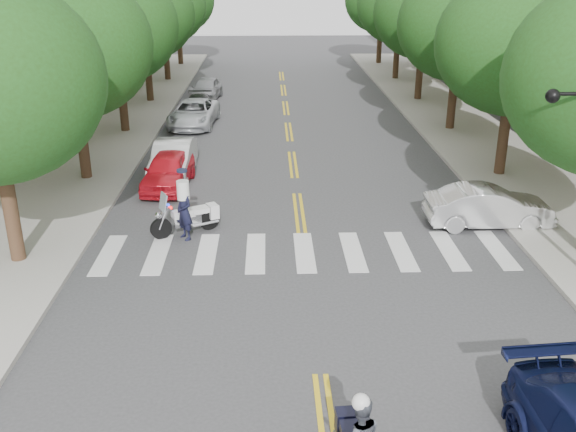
{
  "coord_description": "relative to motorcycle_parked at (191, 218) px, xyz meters",
  "views": [
    {
      "loc": [
        -1.1,
        -12.01,
        8.65
      ],
      "look_at": [
        -0.53,
        6.38,
        1.3
      ],
      "focal_mm": 40.0,
      "sensor_mm": 36.0,
      "label": 1
    }
  ],
  "objects": [
    {
      "name": "tree_r_1",
      "position": [
        12.56,
        5.77,
        5.01
      ],
      "size": [
        6.4,
        6.4,
        8.45
      ],
      "color": "#382316",
      "rests_on": "ground"
    },
    {
      "name": "parked_car_b",
      "position": [
        -1.44,
        6.27,
        0.2
      ],
      "size": [
        1.65,
        4.54,
        1.49
      ],
      "primitive_type": "imported",
      "rotation": [
        0.0,
        0.0,
        -0.02
      ],
      "color": "silver",
      "rests_on": "ground"
    },
    {
      "name": "parked_car_e",
      "position": [
        -1.44,
        22.55,
        0.18
      ],
      "size": [
        2.11,
        4.43,
        1.46
      ],
      "primitive_type": "imported",
      "rotation": [
        0.0,
        0.0,
        -0.09
      ],
      "color": "gray",
      "rests_on": "ground"
    },
    {
      "name": "sidewalk_left",
      "position": [
        -5.74,
        13.77,
        -0.47
      ],
      "size": [
        5.0,
        60.0,
        0.15
      ],
      "primitive_type": "cube",
      "color": "#9E9991",
      "rests_on": "ground"
    },
    {
      "name": "parked_car_a",
      "position": [
        -1.44,
        4.77,
        0.17
      ],
      "size": [
        1.99,
        4.31,
        1.43
      ],
      "primitive_type": "imported",
      "rotation": [
        0.0,
        0.0,
        -0.07
      ],
      "color": "red",
      "rests_on": "ground"
    },
    {
      "name": "ground",
      "position": [
        3.76,
        -8.23,
        -0.55
      ],
      "size": [
        140.0,
        140.0,
        0.0
      ],
      "primitive_type": "plane",
      "color": "#38383A",
      "rests_on": "ground"
    },
    {
      "name": "parked_car_c",
      "position": [
        -1.5,
        15.27,
        0.16
      ],
      "size": [
        2.72,
        5.26,
        1.42
      ],
      "primitive_type": "imported",
      "rotation": [
        0.0,
        0.0,
        -0.07
      ],
      "color": "silver",
      "rests_on": "ground"
    },
    {
      "name": "tree_l_4",
      "position": [
        -5.04,
        29.77,
        5.01
      ],
      "size": [
        6.4,
        6.4,
        8.45
      ],
      "color": "#382316",
      "rests_on": "ground"
    },
    {
      "name": "officer_standing",
      "position": [
        -0.14,
        -0.52,
        0.43
      ],
      "size": [
        0.8,
        0.85,
        1.95
      ],
      "primitive_type": "imported",
      "rotation": [
        0.0,
        0.0,
        -0.93
      ],
      "color": "black",
      "rests_on": "ground"
    },
    {
      "name": "tree_r_2",
      "position": [
        12.56,
        13.77,
        5.01
      ],
      "size": [
        6.4,
        6.4,
        8.45
      ],
      "color": "#382316",
      "rests_on": "ground"
    },
    {
      "name": "tree_l_1",
      "position": [
        -5.04,
        5.77,
        5.01
      ],
      "size": [
        6.4,
        6.4,
        8.45
      ],
      "color": "#382316",
      "rests_on": "ground"
    },
    {
      "name": "convertible",
      "position": [
        10.26,
        0.27,
        0.17
      ],
      "size": [
        4.35,
        1.53,
        1.43
      ],
      "primitive_type": "imported",
      "rotation": [
        0.0,
        0.0,
        1.57
      ],
      "color": "silver",
      "rests_on": "ground"
    },
    {
      "name": "sidewalk_right",
      "position": [
        13.26,
        13.77,
        -0.47
      ],
      "size": [
        5.0,
        60.0,
        0.15
      ],
      "primitive_type": "cube",
      "color": "#9E9991",
      "rests_on": "ground"
    },
    {
      "name": "tree_r_3",
      "position": [
        12.56,
        21.77,
        5.01
      ],
      "size": [
        6.4,
        6.4,
        8.45
      ],
      "color": "#382316",
      "rests_on": "ground"
    },
    {
      "name": "motorcycle_parked",
      "position": [
        0.0,
        0.0,
        0.0
      ],
      "size": [
        2.26,
        1.38,
        1.57
      ],
      "rotation": [
        0.0,
        0.0,
        2.05
      ],
      "color": "black",
      "rests_on": "ground"
    },
    {
      "name": "tree_l_3",
      "position": [
        -5.04,
        21.77,
        5.01
      ],
      "size": [
        6.4,
        6.4,
        8.45
      ],
      "color": "#382316",
      "rests_on": "ground"
    },
    {
      "name": "tree_r_4",
      "position": [
        12.56,
        29.77,
        5.01
      ],
      "size": [
        6.4,
        6.4,
        8.45
      ],
      "color": "#382316",
      "rests_on": "ground"
    },
    {
      "name": "parked_car_d",
      "position": [
        -1.44,
        17.55,
        0.07
      ],
      "size": [
        1.92,
        4.3,
        1.23
      ],
      "primitive_type": "imported",
      "rotation": [
        0.0,
        0.0,
        0.05
      ],
      "color": "black",
      "rests_on": "ground"
    },
    {
      "name": "tree_l_2",
      "position": [
        -5.04,
        13.77,
        5.01
      ],
      "size": [
        6.4,
        6.4,
        8.45
      ],
      "color": "#382316",
      "rests_on": "ground"
    }
  ]
}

